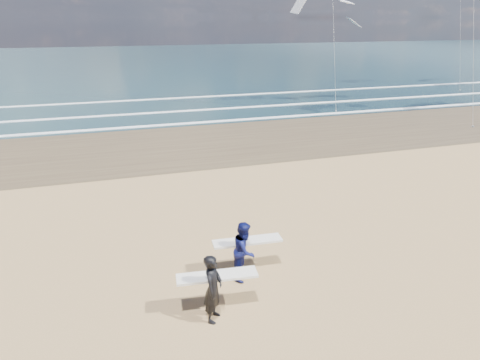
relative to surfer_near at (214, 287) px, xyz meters
name	(u,v)px	position (x,y,z in m)	size (l,w,h in m)	color
wet_sand_strip	(421,122)	(20.94, 17.81, -0.98)	(220.00, 12.00, 0.01)	#4A3827
ocean	(231,60)	(20.94, 71.81, -0.98)	(220.00, 100.00, 0.02)	#172E34
foam_breakers	(352,99)	(20.94, 27.91, -0.94)	(220.00, 11.70, 0.05)	white
surfer_near	(214,287)	(0.00, 0.00, 0.00)	(2.24, 1.15, 1.95)	black
surfer_far	(245,250)	(1.40, 1.68, -0.04)	(2.23, 1.26, 1.88)	#0E1350
kite_0	(474,8)	(24.29, 18.02, 7.31)	(7.36, 4.91, 13.90)	slate
kite_1	(334,31)	(17.29, 26.02, 5.54)	(6.83, 4.85, 11.11)	slate
kite_5	(460,20)	(36.14, 31.87, 6.38)	(5.57, 4.71, 13.65)	slate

